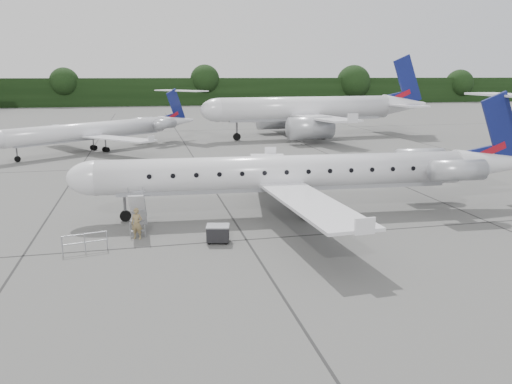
{
  "coord_description": "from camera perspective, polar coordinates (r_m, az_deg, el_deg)",
  "views": [
    {
      "loc": [
        -11.77,
        -22.88,
        8.95
      ],
      "look_at": [
        -5.56,
        4.65,
        2.3
      ],
      "focal_mm": 35.0,
      "sensor_mm": 36.0,
      "label": 1
    }
  ],
  "objects": [
    {
      "name": "treeline",
      "position": [
        153.42,
        -8.48,
        11.27
      ],
      "size": [
        260.0,
        4.0,
        8.0
      ],
      "primitive_type": "cube",
      "color": "black",
      "rests_on": "ground"
    },
    {
      "name": "airstair",
      "position": [
        29.73,
        -13.32,
        -2.18
      ],
      "size": [
        0.99,
        2.39,
        2.44
      ],
      "primitive_type": null,
      "rotation": [
        0.0,
        0.0,
        -0.06
      ],
      "color": "silver",
      "rests_on": "ground"
    },
    {
      "name": "safety_railing",
      "position": [
        27.24,
        -18.96,
        -5.57
      ],
      "size": [
        2.17,
        0.55,
        1.0
      ],
      "primitive_type": null,
      "rotation": [
        0.0,
        0.0,
        0.21
      ],
      "color": "#97999F",
      "rests_on": "ground"
    },
    {
      "name": "passenger",
      "position": [
        28.55,
        -13.46,
        -3.53
      ],
      "size": [
        0.76,
        0.64,
        1.77
      ],
      "primitive_type": "imported",
      "rotation": [
        0.0,
        0.0,
        -0.4
      ],
      "color": "olive",
      "rests_on": "ground"
    },
    {
      "name": "baggage_cart",
      "position": [
        27.35,
        -4.37,
        -4.74
      ],
      "size": [
        1.37,
        1.2,
        1.03
      ],
      "primitive_type": null,
      "rotation": [
        0.0,
        0.0,
        -0.22
      ],
      "color": "black",
      "rests_on": "ground"
    },
    {
      "name": "ground",
      "position": [
        27.25,
        13.77,
        -6.32
      ],
      "size": [
        320.0,
        320.0,
        0.0
      ],
      "primitive_type": "plane",
      "color": "#555553",
      "rests_on": "ground"
    },
    {
      "name": "main_regional_jet",
      "position": [
        32.08,
        3.42,
        4.16
      ],
      "size": [
        31.65,
        23.69,
        7.78
      ],
      "primitive_type": null,
      "rotation": [
        0.0,
        0.0,
        -0.06
      ],
      "color": "silver",
      "rests_on": "ground"
    },
    {
      "name": "bg_narrowbody",
      "position": [
        72.91,
        5.74,
        10.78
      ],
      "size": [
        34.6,
        26.23,
        11.76
      ],
      "primitive_type": null,
      "rotation": [
        0.0,
        0.0,
        0.08
      ],
      "color": "silver",
      "rests_on": "ground"
    },
    {
      "name": "bg_regional_left",
      "position": [
        62.04,
        -18.38,
        7.56
      ],
      "size": [
        32.93,
        31.62,
        7.02
      ],
      "primitive_type": null,
      "rotation": [
        0.0,
        0.0,
        0.66
      ],
      "color": "silver",
      "rests_on": "ground"
    }
  ]
}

